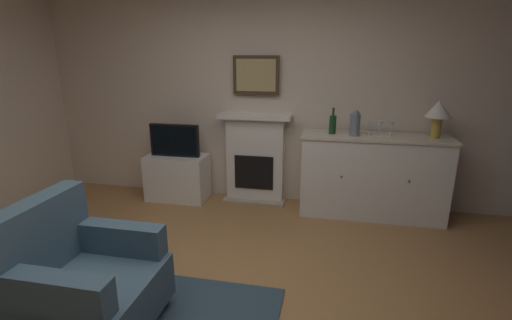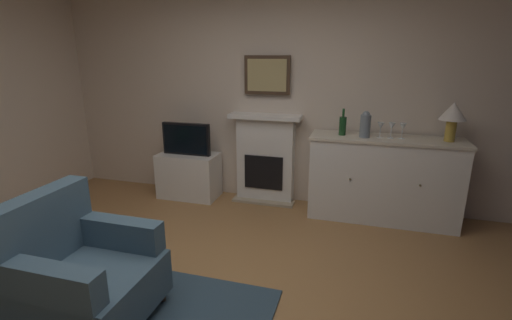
# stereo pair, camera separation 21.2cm
# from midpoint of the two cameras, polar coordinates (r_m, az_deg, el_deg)

# --- Properties ---
(ground_plane) EXTENTS (5.76, 4.64, 0.10)m
(ground_plane) POSITION_cam_midpoint_polar(r_m,az_deg,el_deg) (2.91, -9.36, -23.40)
(ground_plane) COLOR #9E7042
(ground_plane) RESTS_ON ground
(wall_rear) EXTENTS (5.76, 0.06, 2.73)m
(wall_rear) POSITION_cam_midpoint_polar(r_m,az_deg,el_deg) (4.47, 0.43, 10.77)
(wall_rear) COLOR beige
(wall_rear) RESTS_ON ground_plane
(fireplace_unit) EXTENTS (0.87, 0.30, 1.10)m
(fireplace_unit) POSITION_cam_midpoint_polar(r_m,az_deg,el_deg) (4.52, -1.45, 0.26)
(fireplace_unit) COLOR white
(fireplace_unit) RESTS_ON ground_plane
(framed_picture) EXTENTS (0.55, 0.04, 0.45)m
(framed_picture) POSITION_cam_midpoint_polar(r_m,az_deg,el_deg) (4.40, -1.41, 13.09)
(framed_picture) COLOR #473323
(sideboard_cabinet) EXTENTS (1.60, 0.49, 0.94)m
(sideboard_cabinet) POSITION_cam_midpoint_polar(r_m,az_deg,el_deg) (4.28, 16.33, -2.44)
(sideboard_cabinet) COLOR white
(sideboard_cabinet) RESTS_ON ground_plane
(table_lamp) EXTENTS (0.26, 0.26, 0.40)m
(table_lamp) POSITION_cam_midpoint_polar(r_m,az_deg,el_deg) (4.21, 25.28, 6.82)
(table_lamp) COLOR #B79338
(table_lamp) RESTS_ON sideboard_cabinet
(wine_bottle) EXTENTS (0.08, 0.08, 0.29)m
(wine_bottle) POSITION_cam_midpoint_polar(r_m,az_deg,el_deg) (4.13, 10.43, 5.51)
(wine_bottle) COLOR #193F1E
(wine_bottle) RESTS_ON sideboard_cabinet
(wine_glass_left) EXTENTS (0.07, 0.07, 0.16)m
(wine_glass_left) POSITION_cam_midpoint_polar(r_m,az_deg,el_deg) (4.11, 15.91, 5.32)
(wine_glass_left) COLOR silver
(wine_glass_left) RESTS_ON sideboard_cabinet
(wine_glass_center) EXTENTS (0.07, 0.07, 0.16)m
(wine_glass_center) POSITION_cam_midpoint_polar(r_m,az_deg,el_deg) (4.13, 17.42, 5.26)
(wine_glass_center) COLOR silver
(wine_glass_center) RESTS_ON sideboard_cabinet
(wine_glass_right) EXTENTS (0.07, 0.07, 0.16)m
(wine_glass_right) POSITION_cam_midpoint_polar(r_m,az_deg,el_deg) (4.15, 18.93, 5.16)
(wine_glass_right) COLOR silver
(wine_glass_right) RESTS_ON sideboard_cabinet
(vase_decorative) EXTENTS (0.11, 0.11, 0.28)m
(vase_decorative) POSITION_cam_midpoint_polar(r_m,az_deg,el_deg) (4.07, 13.75, 5.63)
(vase_decorative) COLOR slate
(vase_decorative) RESTS_ON sideboard_cabinet
(tv_cabinet) EXTENTS (0.75, 0.42, 0.57)m
(tv_cabinet) POSITION_cam_midpoint_polar(r_m,az_deg,el_deg) (4.77, -13.38, -2.64)
(tv_cabinet) COLOR white
(tv_cabinet) RESTS_ON ground_plane
(tv_set) EXTENTS (0.62, 0.07, 0.40)m
(tv_set) POSITION_cam_midpoint_polar(r_m,az_deg,el_deg) (4.62, -13.89, 2.98)
(tv_set) COLOR black
(tv_set) RESTS_ON tv_cabinet
(armchair) EXTENTS (0.81, 0.78, 0.92)m
(armchair) POSITION_cam_midpoint_polar(r_m,az_deg,el_deg) (2.78, -27.61, -16.37)
(armchair) COLOR #3F596B
(armchair) RESTS_ON ground_plane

